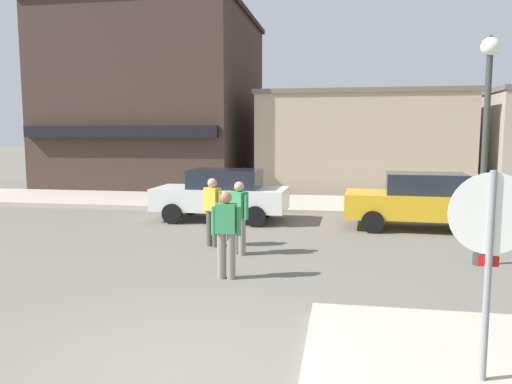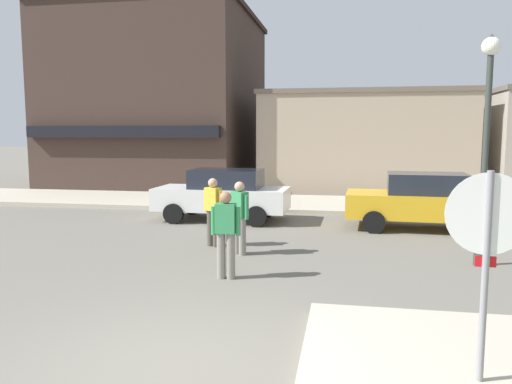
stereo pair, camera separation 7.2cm
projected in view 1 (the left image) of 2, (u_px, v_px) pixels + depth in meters
ground_plane at (175, 370)px, 5.61m from camera, size 160.00×160.00×0.00m
kerb_far at (292, 203)px, 18.30m from camera, size 80.00×4.00×0.15m
stop_sign at (489, 249)px, 4.95m from camera, size 0.82×0.07×2.30m
lamp_post at (486, 117)px, 9.75m from camera, size 0.36×0.36×4.54m
parked_car_nearest at (222, 194)px, 15.12m from camera, size 4.03×1.94×1.56m
parked_car_second at (421, 200)px, 13.74m from camera, size 4.08×2.03×1.56m
pedestrian_crossing_near at (212, 210)px, 11.65m from camera, size 0.53×0.36×1.61m
pedestrian_crossing_far at (226, 232)px, 9.05m from camera, size 0.55×0.23×1.61m
pedestrian_kerb_side at (239, 215)px, 10.87m from camera, size 0.49×0.40×1.61m
building_corner_shop at (160, 100)px, 25.79m from camera, size 9.37×10.22×8.66m
building_storefront_left_near at (360, 141)px, 23.79m from camera, size 9.17×7.25×4.47m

